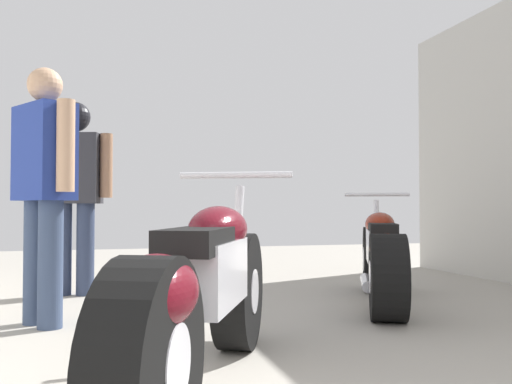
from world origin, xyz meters
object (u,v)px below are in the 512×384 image
at_px(mechanic_in_blue, 44,179).
at_px(motorcycle_maroon_cruiser, 204,295).
at_px(motorcycle_black_naked, 382,258).
at_px(mechanic_with_helmet, 75,179).

bearing_deg(mechanic_in_blue, motorcycle_maroon_cruiser, -64.27).
xyz_separation_m(motorcycle_black_naked, mechanic_with_helmet, (-2.41, 1.21, 0.67)).
bearing_deg(mechanic_with_helmet, motorcycle_maroon_cruiser, -77.57).
relative_size(motorcycle_maroon_cruiser, mechanic_in_blue, 1.15).
relative_size(mechanic_in_blue, mechanic_with_helmet, 0.99).
distance_m(motorcycle_black_naked, mechanic_with_helmet, 2.78).
height_order(motorcycle_black_naked, mechanic_with_helmet, mechanic_with_helmet).
bearing_deg(motorcycle_maroon_cruiser, motorcycle_black_naked, 44.42).
bearing_deg(motorcycle_maroon_cruiser, mechanic_in_blue, 115.73).
distance_m(motorcycle_maroon_cruiser, mechanic_in_blue, 1.89).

